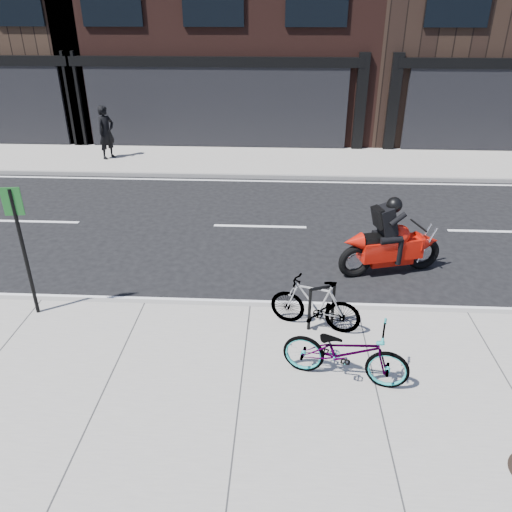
# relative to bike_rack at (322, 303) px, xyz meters

# --- Properties ---
(ground) EXTENTS (120.00, 120.00, 0.00)m
(ground) POSITION_rel_bike_rack_xyz_m (-1.27, 2.60, -0.61)
(ground) COLOR black
(ground) RESTS_ON ground
(sidewalk_near) EXTENTS (60.00, 6.00, 0.13)m
(sidewalk_near) POSITION_rel_bike_rack_xyz_m (-1.27, -2.40, -0.55)
(sidewalk_near) COLOR gray
(sidewalk_near) RESTS_ON ground
(sidewalk_far) EXTENTS (60.00, 3.50, 0.13)m
(sidewalk_far) POSITION_rel_bike_rack_xyz_m (-1.27, 10.35, -0.55)
(sidewalk_far) COLOR gray
(sidewalk_far) RESTS_ON ground
(bike_rack) EXTENTS (0.47, 0.21, 0.82)m
(bike_rack) POSITION_rel_bike_rack_xyz_m (0.00, 0.00, 0.00)
(bike_rack) COLOR black
(bike_rack) RESTS_ON sidewalk_near
(bicycle_front) EXTENTS (1.98, 1.09, 0.99)m
(bicycle_front) POSITION_rel_bike_rack_xyz_m (0.27, -1.31, 0.01)
(bicycle_front) COLOR gray
(bicycle_front) RESTS_ON sidewalk_near
(bicycle_rear) EXTENTS (1.65, 0.89, 0.95)m
(bicycle_rear) POSITION_rel_bike_rack_xyz_m (-0.11, 0.00, -0.01)
(bicycle_rear) COLOR gray
(bicycle_rear) RESTS_ON sidewalk_near
(motorcycle) EXTENTS (2.27, 0.93, 1.73)m
(motorcycle) POSITION_rel_bike_rack_xyz_m (1.70, 2.33, 0.09)
(motorcycle) COLOR black
(motorcycle) RESTS_ON ground
(pedestrian) EXTENTS (0.73, 0.81, 1.86)m
(pedestrian) POSITION_rel_bike_rack_xyz_m (-7.01, 10.21, 0.44)
(pedestrian) COLOR black
(pedestrian) RESTS_ON sidewalk_far
(sign_post) EXTENTS (0.32, 0.06, 2.40)m
(sign_post) POSITION_rel_bike_rack_xyz_m (-5.14, 0.20, 0.95)
(sign_post) COLOR black
(sign_post) RESTS_ON sidewalk_near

